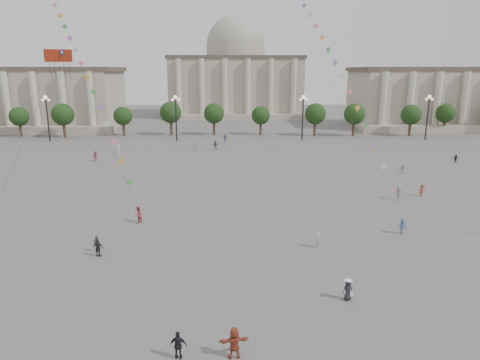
{
  "coord_description": "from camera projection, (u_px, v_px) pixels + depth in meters",
  "views": [
    {
      "loc": [
        -2.49,
        -31.56,
        16.22
      ],
      "look_at": [
        -1.38,
        12.0,
        5.04
      ],
      "focal_mm": 32.0,
      "sensor_mm": 36.0,
      "label": 1
    }
  ],
  "objects": [
    {
      "name": "person_crowd_12",
      "position": [
        216.0,
        145.0,
        90.54
      ],
      "size": [
        1.81,
        0.96,
        1.86
      ],
      "primitive_type": "imported",
      "rotation": [
        0.0,
        0.0,
        2.89
      ],
      "color": "#59595D",
      "rests_on": "ground"
    },
    {
      "name": "dragon_kite",
      "position": [
        58.0,
        66.0,
        35.79
      ],
      "size": [
        3.24,
        5.85,
        19.35
      ],
      "color": "#A92C12",
      "rests_on": "ground"
    },
    {
      "name": "person_crowd_4",
      "position": [
        196.0,
        146.0,
        89.18
      ],
      "size": [
        1.44,
        1.75,
        1.87
      ],
      "primitive_type": "imported",
      "rotation": [
        0.0,
        0.0,
        4.11
      ],
      "color": "silver",
      "rests_on": "ground"
    },
    {
      "name": "ground",
      "position": [
        261.0,
        277.0,
        34.65
      ],
      "size": [
        360.0,
        360.0,
        0.0
      ],
      "primitive_type": "plane",
      "color": "#585653",
      "rests_on": "ground"
    },
    {
      "name": "lamp_post_far_west",
      "position": [
        47.0,
        110.0,
        99.5
      ],
      "size": [
        2.0,
        0.9,
        10.65
      ],
      "color": "#262628",
      "rests_on": "ground"
    },
    {
      "name": "person_crowd_6",
      "position": [
        398.0,
        193.0,
        55.03
      ],
      "size": [
        1.35,
        1.06,
        1.84
      ],
      "primitive_type": "imported",
      "rotation": [
        0.0,
        0.0,
        5.92
      ],
      "color": "slate",
      "rests_on": "ground"
    },
    {
      "name": "tree_row",
      "position": [
        239.0,
        114.0,
        108.84
      ],
      "size": [
        137.12,
        5.12,
        8.0
      ],
      "color": "#3B2E1D",
      "rests_on": "ground"
    },
    {
      "name": "lamp_post_far_east",
      "position": [
        428.0,
        109.0,
        101.71
      ],
      "size": [
        2.0,
        0.9,
        10.65
      ],
      "color": "#262628",
      "rests_on": "ground"
    },
    {
      "name": "person_crowd_7",
      "position": [
        403.0,
        169.0,
        69.03
      ],
      "size": [
        1.46,
        0.96,
        1.51
      ],
      "primitive_type": "imported",
      "rotation": [
        0.0,
        0.0,
        2.74
      ],
      "color": "#B9B9B4",
      "rests_on": "ground"
    },
    {
      "name": "person_crowd_8",
      "position": [
        422.0,
        190.0,
        56.63
      ],
      "size": [
        1.23,
        1.02,
        1.66
      ],
      "primitive_type": "imported",
      "rotation": [
        0.0,
        0.0,
        0.46
      ],
      "color": "maroon",
      "rests_on": "ground"
    },
    {
      "name": "hat_person",
      "position": [
        348.0,
        289.0,
        30.96
      ],
      "size": [
        0.87,
        0.69,
        1.69
      ],
      "color": "black",
      "rests_on": "ground"
    },
    {
      "name": "tourist_4",
      "position": [
        98.0,
        248.0,
        38.23
      ],
      "size": [
        1.04,
        0.55,
        1.69
      ],
      "primitive_type": "imported",
      "rotation": [
        0.0,
        0.0,
        3.0
      ],
      "color": "black",
      "rests_on": "ground"
    },
    {
      "name": "person_crowd_9",
      "position": [
        456.0,
        159.0,
        77.47
      ],
      "size": [
        1.42,
        0.63,
        1.48
      ],
      "primitive_type": "imported",
      "rotation": [
        0.0,
        0.0,
        0.14
      ],
      "color": "black",
      "rests_on": "ground"
    },
    {
      "name": "hall_central",
      "position": [
        236.0,
        76.0,
        156.24
      ],
      "size": [
        48.3,
        34.3,
        35.5
      ],
      "color": "#A89E8C",
      "rests_on": "ground"
    },
    {
      "name": "tourist_1",
      "position": [
        178.0,
        345.0,
        24.62
      ],
      "size": [
        1.06,
        0.53,
        1.74
      ],
      "primitive_type": "imported",
      "rotation": [
        0.0,
        0.0,
        3.03
      ],
      "color": "black",
      "rests_on": "ground"
    },
    {
      "name": "kite_flyer_0",
      "position": [
        138.0,
        215.0,
        46.77
      ],
      "size": [
        1.05,
        1.12,
        1.84
      ],
      "primitive_type": "imported",
      "rotation": [
        0.0,
        0.0,
        4.19
      ],
      "color": "#A02B35",
      "rests_on": "ground"
    },
    {
      "name": "person_crowd_0",
      "position": [
        225.0,
        138.0,
        100.1
      ],
      "size": [
        1.18,
        0.78,
        1.86
      ],
      "primitive_type": "imported",
      "rotation": [
        0.0,
        0.0,
        0.32
      ],
      "color": "#354E77",
      "rests_on": "ground"
    },
    {
      "name": "kite_flyer_1",
      "position": [
        402.0,
        226.0,
        43.55
      ],
      "size": [
        1.14,
        0.8,
        1.61
      ],
      "primitive_type": "imported",
      "rotation": [
        0.0,
        0.0,
        0.21
      ],
      "color": "#37517B",
      "rests_on": "ground"
    },
    {
      "name": "tourist_2",
      "position": [
        234.0,
        343.0,
        24.67
      ],
      "size": [
        1.87,
        0.87,
        1.94
      ],
      "primitive_type": "imported",
      "rotation": [
        0.0,
        0.0,
        3.31
      ],
      "color": "#A0422B",
      "rests_on": "ground"
    },
    {
      "name": "tourist_3",
      "position": [
        97.0,
        244.0,
        39.28
      ],
      "size": [
        0.97,
        0.85,
        1.57
      ],
      "primitive_type": "imported",
      "rotation": [
        0.0,
        0.0,
        2.51
      ],
      "color": "#5E5E62",
      "rests_on": "ground"
    },
    {
      "name": "lamp_post_mid_west",
      "position": [
        176.0,
        110.0,
        100.24
      ],
      "size": [
        2.0,
        0.9,
        10.65
      ],
      "color": "#262628",
      "rests_on": "ground"
    },
    {
      "name": "kite_train_west",
      "position": [
        55.0,
        11.0,
        59.69
      ],
      "size": [
        26.99,
        36.74,
        62.29
      ],
      "color": "#3F3F3F",
      "rests_on": "ground"
    },
    {
      "name": "person_crowd_10",
      "position": [
        119.0,
        149.0,
        85.65
      ],
      "size": [
        0.6,
        0.79,
        1.92
      ],
      "primitive_type": "imported",
      "rotation": [
        0.0,
        0.0,
        1.79
      ],
      "color": "white",
      "rests_on": "ground"
    },
    {
      "name": "person_crowd_2",
      "position": [
        96.0,
        156.0,
        78.51
      ],
      "size": [
        1.34,
        1.38,
        1.89
      ],
      "primitive_type": "imported",
      "rotation": [
        0.0,
        0.0,
        0.85
      ],
      "color": "maroon",
      "rests_on": "ground"
    },
    {
      "name": "lamp_post_mid_east",
      "position": [
        303.0,
        109.0,
        100.98
      ],
      "size": [
        2.0,
        0.9,
        10.65
      ],
      "color": "#262628",
      "rests_on": "ground"
    },
    {
      "name": "person_crowd_13",
      "position": [
        318.0,
        240.0,
        40.15
      ],
      "size": [
        0.59,
        0.69,
        1.6
      ],
      "primitive_type": "imported",
      "rotation": [
        0.0,
        0.0,
        1.99
      ],
      "color": "beige",
      "rests_on": "ground"
    }
  ]
}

